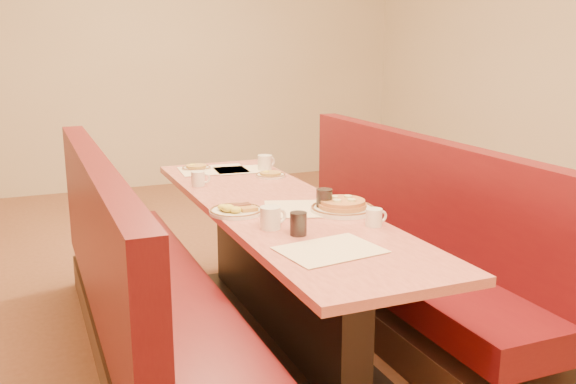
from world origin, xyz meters
name	(u,v)px	position (x,y,z in m)	size (l,w,h in m)	color
ground	(278,339)	(0.00, 0.00, 0.00)	(8.00, 8.00, 0.00)	#9E6647
diner_table	(278,274)	(0.00, 0.00, 0.37)	(0.70, 2.50, 0.75)	black
booth_left	(139,297)	(-0.73, 0.00, 0.36)	(0.55, 2.50, 1.05)	#4C3326
booth_right	(397,258)	(0.73, 0.00, 0.36)	(0.55, 2.50, 1.05)	#4C3326
placemat_near_left	(330,250)	(-0.07, -0.76, 0.75)	(0.40, 0.30, 0.00)	#FBE9C4
placemat_near_right	(310,208)	(0.12, -0.14, 0.75)	(0.45, 0.34, 0.00)	#FBE9C4
placemat_far_left	(213,170)	(-0.06, 0.99, 0.75)	(0.42, 0.32, 0.00)	#FBE9C4
placemat_far_right	(243,170)	(0.12, 0.92, 0.75)	(0.35, 0.26, 0.00)	#FBE9C4
pancake_plate	(343,207)	(0.25, -0.24, 0.77)	(0.32, 0.32, 0.07)	white
eggs_plate	(236,210)	(-0.25, -0.07, 0.77)	(0.27, 0.27, 0.05)	white
extra_plate_mid	(270,175)	(0.22, 0.67, 0.76)	(0.19, 0.19, 0.04)	white
extra_plate_far	(196,168)	(-0.15, 1.06, 0.76)	(0.19, 0.19, 0.04)	white
coffee_mug_a	(374,217)	(0.27, -0.52, 0.79)	(0.11, 0.08, 0.08)	white
coffee_mug_b	(271,217)	(-0.18, -0.37, 0.80)	(0.13, 0.09, 0.10)	white
coffee_mug_c	(265,162)	(0.26, 0.87, 0.80)	(0.13, 0.09, 0.10)	white
coffee_mug_d	(199,178)	(-0.26, 0.60, 0.79)	(0.11, 0.08, 0.08)	white
soda_tumbler_near	(298,224)	(-0.11, -0.51, 0.80)	(0.07, 0.07, 0.10)	black
soda_tumbler_mid	(324,200)	(0.17, -0.19, 0.81)	(0.08, 0.08, 0.11)	black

